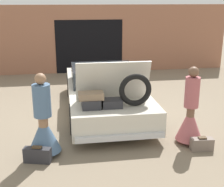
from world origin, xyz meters
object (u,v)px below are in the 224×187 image
object	(u,v)px
person_right	(190,116)
suitcase_beside_left_person	(37,155)
person_left	(44,127)
suitcase_beside_right_person	(202,144)
car	(105,91)

from	to	relation	value
person_right	suitcase_beside_left_person	size ratio (longest dim) A/B	3.10
person_left	suitcase_beside_left_person	xyz separation A→B (m)	(-0.13, -0.32, -0.45)
suitcase_beside_right_person	person_left	bearing A→B (deg)	173.92
person_left	suitcase_beside_left_person	size ratio (longest dim) A/B	3.07
person_left	suitcase_beside_left_person	bearing A→B (deg)	-29.44
car	person_right	size ratio (longest dim) A/B	2.86
person_left	suitcase_beside_right_person	world-z (taller)	person_left
person_right	suitcase_beside_left_person	world-z (taller)	person_right
suitcase_beside_left_person	suitcase_beside_right_person	xyz separation A→B (m)	(3.35, -0.02, -0.02)
person_left	suitcase_beside_left_person	distance (m)	0.57
car	person_left	world-z (taller)	car
car	suitcase_beside_left_person	world-z (taller)	car
car	person_left	size ratio (longest dim) A/B	2.88
person_left	suitcase_beside_right_person	xyz separation A→B (m)	(3.22, -0.34, -0.46)
suitcase_beside_right_person	person_right	bearing A→B (deg)	108.11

